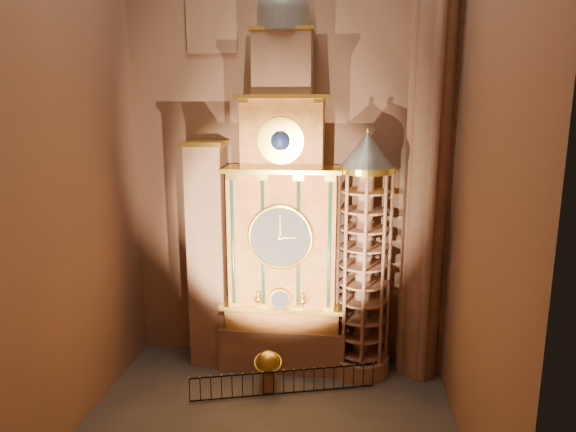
# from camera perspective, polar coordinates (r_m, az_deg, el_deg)

# --- Properties ---
(floor) EXTENTS (14.00, 14.00, 0.00)m
(floor) POSITION_cam_1_polar(r_m,az_deg,el_deg) (20.49, -2.38, -22.60)
(floor) COLOR #383330
(floor) RESTS_ON ground
(wall_back) EXTENTS (22.00, 0.00, 22.00)m
(wall_back) POSITION_cam_1_polar(r_m,az_deg,el_deg) (22.81, -0.20, 10.42)
(wall_back) COLOR #865C48
(wall_back) RESTS_ON floor
(wall_left) EXTENTS (0.00, 22.00, 22.00)m
(wall_left) POSITION_cam_1_polar(r_m,az_deg,el_deg) (19.30, -23.95, 9.11)
(wall_left) COLOR #865C48
(wall_left) RESTS_ON floor
(wall_right) EXTENTS (0.00, 22.00, 22.00)m
(wall_right) POSITION_cam_1_polar(r_m,az_deg,el_deg) (17.17, 21.31, 9.08)
(wall_right) COLOR #865C48
(wall_right) RESTS_ON floor
(astronomical_clock) EXTENTS (5.60, 2.41, 16.70)m
(astronomical_clock) POSITION_cam_1_polar(r_m,az_deg,el_deg) (22.33, -0.51, -0.82)
(astronomical_clock) COLOR #8C634C
(astronomical_clock) RESTS_ON floor
(portrait_tower) EXTENTS (1.80, 1.60, 10.20)m
(portrait_tower) POSITION_cam_1_polar(r_m,az_deg,el_deg) (23.40, -8.81, -4.23)
(portrait_tower) COLOR #8C634C
(portrait_tower) RESTS_ON floor
(stair_turret) EXTENTS (2.50, 2.50, 10.80)m
(stair_turret) POSITION_cam_1_polar(r_m,az_deg,el_deg) (22.28, 8.40, -4.73)
(stair_turret) COLOR #8C634C
(stair_turret) RESTS_ON floor
(gothic_pier) EXTENTS (2.04, 2.04, 22.00)m
(gothic_pier) POSITION_cam_1_polar(r_m,az_deg,el_deg) (21.90, 15.77, 9.91)
(gothic_pier) COLOR #8C634C
(gothic_pier) RESTS_ON floor
(celestial_globe) EXTENTS (1.29, 1.23, 1.70)m
(celestial_globe) POSITION_cam_1_polar(r_m,az_deg,el_deg) (22.34, -2.25, -16.38)
(celestial_globe) COLOR #8C634C
(celestial_globe) RESTS_ON floor
(iron_railing) EXTENTS (7.34, 2.12, 1.05)m
(iron_railing) POSITION_cam_1_polar(r_m,az_deg,el_deg) (22.11, -0.47, -18.02)
(iron_railing) COLOR black
(iron_railing) RESTS_ON floor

